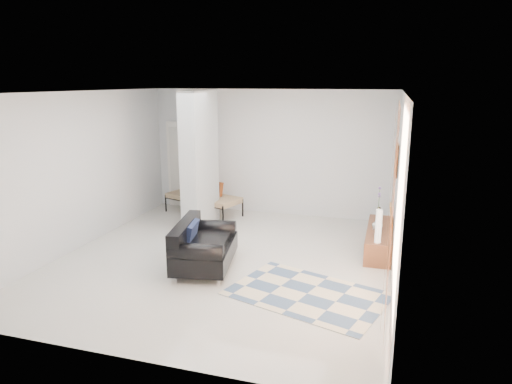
% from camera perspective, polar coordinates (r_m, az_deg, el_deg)
% --- Properties ---
extents(floor, '(6.00, 6.00, 0.00)m').
position_cam_1_polar(floor, '(7.90, -3.99, -8.39)').
color(floor, beige).
rests_on(floor, ground).
extents(ceiling, '(6.00, 6.00, 0.00)m').
position_cam_1_polar(ceiling, '(7.33, -4.36, 12.36)').
color(ceiling, white).
rests_on(ceiling, wall_back).
extents(wall_back, '(6.00, 0.00, 6.00)m').
position_cam_1_polar(wall_back, '(10.30, 1.74, 4.94)').
color(wall_back, white).
rests_on(wall_back, ground).
extents(wall_front, '(6.00, 0.00, 6.00)m').
position_cam_1_polar(wall_front, '(4.90, -16.67, -5.53)').
color(wall_front, white).
rests_on(wall_front, ground).
extents(wall_left, '(0.00, 6.00, 6.00)m').
position_cam_1_polar(wall_left, '(8.83, -21.13, 2.55)').
color(wall_left, white).
rests_on(wall_left, ground).
extents(wall_right, '(0.00, 6.00, 6.00)m').
position_cam_1_polar(wall_right, '(7.02, 17.33, 0.18)').
color(wall_right, white).
rests_on(wall_right, ground).
extents(partition_column, '(0.35, 1.20, 2.80)m').
position_cam_1_polar(partition_column, '(9.35, -7.03, 3.95)').
color(partition_column, '#BAC0C2').
rests_on(partition_column, floor).
extents(hallway_door, '(0.85, 0.06, 2.04)m').
position_cam_1_polar(hallway_door, '(11.05, -8.94, 3.38)').
color(hallway_door, white).
rests_on(hallway_door, floor).
extents(curtain, '(0.00, 2.55, 2.55)m').
position_cam_1_polar(curtain, '(5.89, 16.65, -1.79)').
color(curtain, '#D27037').
rests_on(curtain, wall_right).
extents(wall_art, '(0.04, 0.45, 0.55)m').
position_cam_1_polar(wall_art, '(8.18, 17.20, 3.82)').
color(wall_art, '#3D2110').
rests_on(wall_art, wall_right).
extents(media_console, '(0.45, 1.78, 0.80)m').
position_cam_1_polar(media_console, '(8.53, 15.17, -5.69)').
color(media_console, brown).
rests_on(media_console, floor).
extents(loveseat, '(1.09, 1.58, 0.76)m').
position_cam_1_polar(loveseat, '(7.50, -6.83, -6.73)').
color(loveseat, silver).
rests_on(loveseat, floor).
extents(daybed, '(1.88, 1.25, 0.77)m').
position_cam_1_polar(daybed, '(10.48, -6.62, -0.48)').
color(daybed, black).
rests_on(daybed, floor).
extents(area_rug, '(2.46, 2.00, 0.01)m').
position_cam_1_polar(area_rug, '(6.72, 6.42, -12.54)').
color(area_rug, beige).
rests_on(area_rug, floor).
extents(cylinder_lamp, '(0.10, 0.10, 0.56)m').
position_cam_1_polar(cylinder_lamp, '(7.67, 15.06, -4.14)').
color(cylinder_lamp, silver).
rests_on(cylinder_lamp, media_console).
extents(bronze_figurine, '(0.12, 0.12, 0.23)m').
position_cam_1_polar(bronze_figurine, '(9.03, 15.10, -2.54)').
color(bronze_figurine, '#2F2115').
rests_on(bronze_figurine, media_console).
extents(vase, '(0.19, 0.19, 0.19)m').
position_cam_1_polar(vase, '(8.41, 14.94, -3.87)').
color(vase, silver).
rests_on(vase, media_console).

